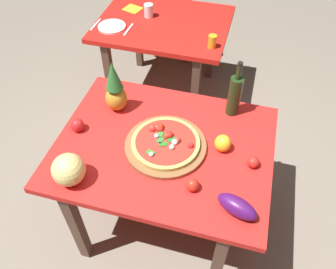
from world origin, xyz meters
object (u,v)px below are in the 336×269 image
Objects in this scene: pizza at (165,142)px; eggplant at (237,207)px; pineapple_left at (115,89)px; bell_pepper at (223,143)px; drinking_glass_water at (149,11)px; dining_chair at (173,13)px; fork_utensil at (96,25)px; pizza_board at (166,146)px; knife_utensil at (129,30)px; tomato_beside_pepper at (192,185)px; tomato_by_bottle at (253,162)px; napkin_folded at (133,9)px; drinking_glass_juice at (212,41)px; tomato_near_board at (77,125)px; melon at (69,170)px; dinner_plate at (112,27)px; display_table at (164,155)px; background_table at (163,33)px; wine_bottle at (234,95)px.

pizza is 0.52m from eggplant.
eggplant is at bearing -33.21° from pineapple_left.
pizza is 1.86× the size of eggplant.
drinking_glass_water is at bearing 122.92° from bell_pepper.
dining_chair reaches higher than fork_utensil.
dining_chair is at bearing 103.48° from pizza_board.
knife_utensil is (-0.91, 1.02, -0.04)m from bell_pepper.
tomato_beside_pepper is 1.71m from drinking_glass_water.
tomato_by_bottle is 0.46× the size of napkin_folded.
bell_pepper reaches higher than eggplant.
bell_pepper is 0.98m from drinking_glass_juice.
eggplant reaches higher than tomato_near_board.
dinner_plate is at bearing 103.84° from melon.
tomato_beside_pepper is 0.69× the size of drinking_glass_juice.
tomato_near_board is (-0.15, -0.23, -0.11)m from pineapple_left.
melon is (-0.03, -0.55, -0.07)m from pineapple_left.
pizza reaches higher than tomato_by_bottle.
tomato_beside_pepper reaches higher than dinner_plate.
napkin_folded is at bearing 115.75° from display_table.
background_table is at bearing 123.44° from tomato_by_bottle.
tomato_near_board is 1.19m from drinking_glass_juice.
drinking_glass_juice is 0.96m from fork_utensil.
tomato_by_bottle is 1.63m from dinner_plate.
tomato_by_bottle is at bearing -68.52° from drinking_glass_juice.
bell_pepper is 1.67m from napkin_folded.
dining_chair reaches higher than background_table.
display_table is 1.39× the size of dining_chair.
fork_utensil is at bearing 141.25° from tomato_by_bottle.
display_table is 1.02m from drinking_glass_juice.
tomato_by_bottle is (0.16, -0.37, -0.10)m from wine_bottle.
napkin_folded reaches higher than background_table.
bell_pepper is at bearing 156.84° from tomato_by_bottle.
pizza_board is 6.69× the size of tomato_beside_pepper.
napkin_folded is at bearing 115.96° from pizza_board.
bell_pepper is 1.46m from dinner_plate.
pizza reaches higher than knife_utensil.
melon is 0.81m from bell_pepper.
drinking_glass_water reaches higher than tomato_near_board.
fork_utensil is (-0.51, -0.20, 0.11)m from background_table.
wine_bottle reaches higher than fork_utensil.
pizza_board is 0.30m from tomato_beside_pepper.
display_table is 7.13× the size of melon.
display_table is 0.53m from wine_bottle.
wine_bottle is at bearing 44.99° from melon.
melon reaches higher than bell_pepper.
tomato_by_bottle is at bearing 81.07° from eggplant.
tomato_by_bottle is at bearing 39.34° from tomato_beside_pepper.
display_table is at bearing -58.45° from knife_utensil.
knife_utensil is (-0.15, -0.84, 0.27)m from dining_chair.
pineapple_left is at bearing 56.30° from tomato_near_board.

